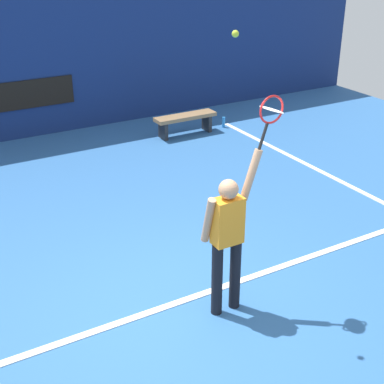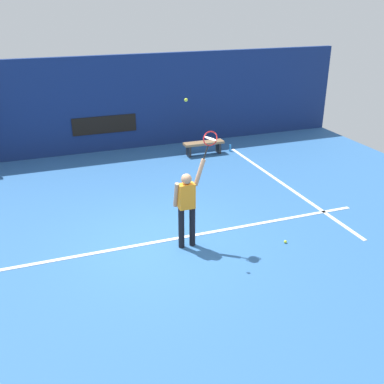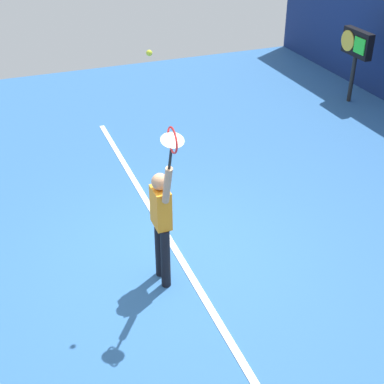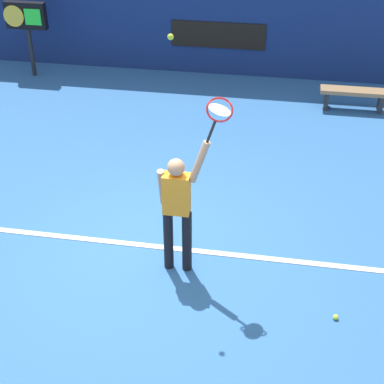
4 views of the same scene
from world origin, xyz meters
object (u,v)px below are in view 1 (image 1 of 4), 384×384
(tennis_racket, at_px, (271,113))
(water_bottle, at_px, (224,122))
(court_bench, at_px, (185,120))
(tennis_ball, at_px, (235,34))
(tennis_player, at_px, (227,235))

(tennis_racket, height_order, water_bottle, tennis_racket)
(court_bench, bearing_deg, water_bottle, 0.00)
(court_bench, xyz_separation_m, water_bottle, (1.00, 0.00, -0.22))
(court_bench, height_order, water_bottle, court_bench)
(tennis_racket, relative_size, tennis_ball, 9.21)
(tennis_racket, bearing_deg, court_bench, 69.29)
(tennis_player, height_order, water_bottle, tennis_player)
(tennis_racket, relative_size, court_bench, 0.45)
(tennis_player, bearing_deg, water_bottle, 57.28)
(tennis_racket, height_order, tennis_ball, tennis_ball)
(court_bench, distance_m, water_bottle, 1.02)
(tennis_player, bearing_deg, court_bench, 65.00)
(court_bench, bearing_deg, tennis_ball, -114.96)
(tennis_player, height_order, tennis_racket, tennis_racket)
(tennis_ball, distance_m, water_bottle, 7.48)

